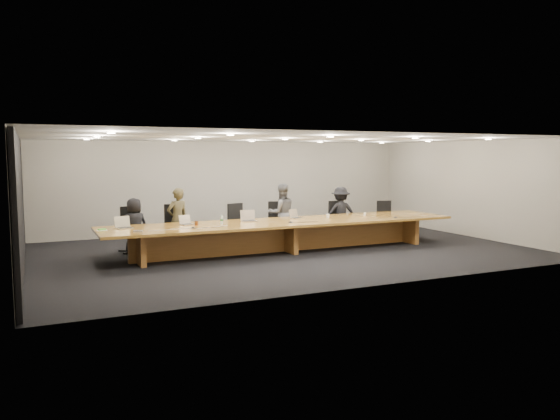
% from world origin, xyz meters
% --- Properties ---
extents(ground, '(12.00, 12.00, 0.00)m').
position_xyz_m(ground, '(0.00, 0.00, 0.00)').
color(ground, black).
rests_on(ground, ground).
extents(back_wall, '(12.00, 0.02, 2.80)m').
position_xyz_m(back_wall, '(0.00, 4.00, 1.40)').
color(back_wall, beige).
rests_on(back_wall, ground).
extents(left_wall_panel, '(0.08, 7.84, 2.74)m').
position_xyz_m(left_wall_panel, '(-5.94, 0.00, 1.37)').
color(left_wall_panel, black).
rests_on(left_wall_panel, ground).
extents(conference_table, '(9.00, 1.80, 0.75)m').
position_xyz_m(conference_table, '(0.00, 0.00, 0.52)').
color(conference_table, brown).
rests_on(conference_table, ground).
extents(chair_far_left, '(0.65, 0.65, 1.15)m').
position_xyz_m(chair_far_left, '(-3.48, 1.32, 0.58)').
color(chair_far_left, black).
rests_on(chair_far_left, ground).
extents(chair_left, '(0.77, 0.77, 1.18)m').
position_xyz_m(chair_left, '(-2.52, 1.20, 0.59)').
color(chair_left, black).
rests_on(chair_left, ground).
extents(chair_mid_left, '(0.71, 0.71, 1.13)m').
position_xyz_m(chair_mid_left, '(-0.70, 1.29, 0.56)').
color(chair_mid_left, black).
rests_on(chair_mid_left, ground).
extents(chair_mid_right, '(0.74, 0.74, 1.14)m').
position_xyz_m(chair_mid_right, '(0.36, 1.23, 0.57)').
color(chair_mid_right, black).
rests_on(chair_mid_right, ground).
extents(chair_right, '(0.60, 0.60, 1.10)m').
position_xyz_m(chair_right, '(2.26, 1.16, 0.55)').
color(chair_right, black).
rests_on(chair_right, ground).
extents(chair_far_right, '(0.67, 0.67, 1.04)m').
position_xyz_m(chair_far_right, '(3.90, 1.20, 0.52)').
color(chair_far_right, black).
rests_on(chair_far_right, ground).
extents(person_a, '(0.75, 0.58, 1.36)m').
position_xyz_m(person_a, '(-3.46, 1.21, 0.68)').
color(person_a, black).
rests_on(person_a, ground).
extents(person_b, '(0.66, 0.52, 1.57)m').
position_xyz_m(person_b, '(-2.41, 1.17, 0.79)').
color(person_b, '#3C3621').
rests_on(person_b, ground).
extents(person_c, '(0.84, 0.69, 1.61)m').
position_xyz_m(person_c, '(0.48, 1.23, 0.81)').
color(person_c, '#505052').
rests_on(person_c, ground).
extents(person_d, '(1.06, 0.77, 1.48)m').
position_xyz_m(person_d, '(2.33, 1.20, 0.74)').
color(person_d, black).
rests_on(person_d, ground).
extents(laptop_a, '(0.40, 0.33, 0.28)m').
position_xyz_m(laptop_a, '(-3.85, 0.28, 0.89)').
color(laptop_a, tan).
rests_on(laptop_a, conference_table).
extents(laptop_b, '(0.35, 0.30, 0.24)m').
position_xyz_m(laptop_b, '(-2.40, 0.30, 0.87)').
color(laptop_b, '#C3AF95').
rests_on(laptop_b, conference_table).
extents(laptop_c, '(0.40, 0.31, 0.29)m').
position_xyz_m(laptop_c, '(-0.84, 0.33, 0.89)').
color(laptop_c, '#BAA68E').
rests_on(laptop_c, conference_table).
extents(laptop_d, '(0.37, 0.33, 0.24)m').
position_xyz_m(laptop_d, '(0.53, 0.42, 0.87)').
color(laptop_d, '#BBA98F').
rests_on(laptop_d, conference_table).
extents(water_bottle, '(0.07, 0.07, 0.21)m').
position_xyz_m(water_bottle, '(-1.63, 0.07, 0.85)').
color(water_bottle, silver).
rests_on(water_bottle, conference_table).
extents(amber_mug, '(0.09, 0.09, 0.11)m').
position_xyz_m(amber_mug, '(-2.24, 0.08, 0.80)').
color(amber_mug, brown).
rests_on(amber_mug, conference_table).
extents(paper_cup_near, '(0.10, 0.10, 0.10)m').
position_xyz_m(paper_cup_near, '(1.31, 0.15, 0.80)').
color(paper_cup_near, white).
rests_on(paper_cup_near, conference_table).
extents(paper_cup_far, '(0.08, 0.08, 0.08)m').
position_xyz_m(paper_cup_far, '(2.51, 0.24, 0.79)').
color(paper_cup_far, white).
rests_on(paper_cup_far, conference_table).
extents(notepad, '(0.22, 0.18, 0.01)m').
position_xyz_m(notepad, '(-4.35, 0.12, 0.76)').
color(notepad, white).
rests_on(notepad, conference_table).
extents(lime_gadget, '(0.18, 0.14, 0.03)m').
position_xyz_m(lime_gadget, '(-4.35, 0.13, 0.78)').
color(lime_gadget, '#57BE32').
rests_on(lime_gadget, notepad).
extents(av_box, '(0.23, 0.20, 0.03)m').
position_xyz_m(av_box, '(-3.67, -0.41, 0.76)').
color(av_box, '#B7B7BC').
rests_on(av_box, conference_table).
extents(mic_left, '(0.12, 0.12, 0.03)m').
position_xyz_m(mic_left, '(-2.44, -0.32, 0.76)').
color(mic_left, black).
rests_on(mic_left, conference_table).
extents(mic_center, '(0.14, 0.14, 0.03)m').
position_xyz_m(mic_center, '(-0.01, -0.35, 0.77)').
color(mic_center, black).
rests_on(mic_center, conference_table).
extents(mic_right, '(0.15, 0.15, 0.03)m').
position_xyz_m(mic_right, '(2.94, -0.56, 0.77)').
color(mic_right, black).
rests_on(mic_right, conference_table).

